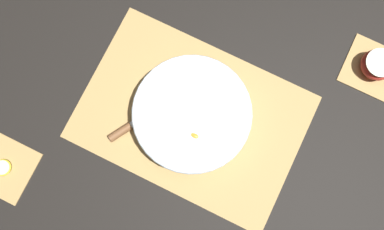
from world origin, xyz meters
name	(u,v)px	position (x,y,z in m)	size (l,w,h in m)	color
ground_plane	(192,117)	(0.00, 0.00, 0.00)	(6.00, 6.00, 0.00)	black
bamboo_mat_center	(192,117)	(0.00, 0.00, 0.00)	(0.50, 0.34, 0.01)	#A8844C
coaster_mat_near_left	(372,68)	(-0.33, -0.29, 0.00)	(0.13, 0.13, 0.01)	#A8844C
coaster_mat_far_right	(5,168)	(0.33, 0.29, 0.00)	(0.13, 0.13, 0.01)	#A8844C
fruit_salad_bowl	(192,114)	(0.00, 0.00, 0.04)	(0.26, 0.26, 0.06)	silver
paring_knife	(123,130)	(0.12, 0.10, 0.01)	(0.09, 0.13, 0.02)	silver
apple_half	(377,65)	(-0.33, -0.29, 0.03)	(0.07, 0.07, 0.04)	#B72D23
banana_coin_single	(3,167)	(0.33, 0.29, 0.01)	(0.04, 0.04, 0.01)	#F4EABC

